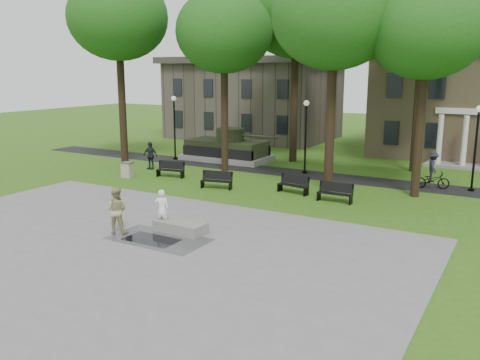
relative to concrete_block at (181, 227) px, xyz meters
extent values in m
plane|color=#2E5714|center=(-0.87, 1.73, -0.24)|extent=(120.00, 120.00, 0.00)
cube|color=gray|center=(-0.87, -3.27, -0.23)|extent=(22.00, 16.00, 0.02)
cube|color=black|center=(-0.87, 13.73, -0.24)|extent=(44.00, 2.60, 0.01)
cube|color=#4C443D|center=(-11.87, 28.23, 3.35)|extent=(15.00, 10.00, 7.20)
cylinder|color=black|center=(-12.87, 10.73, 4.24)|extent=(0.52, 0.52, 8.96)
ellipsoid|color=#235313|center=(-12.87, 10.73, 9.84)|extent=(6.80, 6.80, 5.78)
cylinder|color=black|center=(-5.37, 12.23, 3.75)|extent=(0.48, 0.48, 8.00)
ellipsoid|color=#235313|center=(-5.37, 12.23, 8.76)|extent=(6.20, 6.20, 5.27)
cylinder|color=black|center=(2.63, 10.23, 3.92)|extent=(0.50, 0.50, 8.32)
ellipsoid|color=#235313|center=(2.63, 10.23, 9.12)|extent=(6.60, 6.60, 5.61)
cylinder|color=black|center=(7.13, 11.23, 3.59)|extent=(0.46, 0.46, 7.68)
ellipsoid|color=#235313|center=(7.13, 11.23, 8.40)|extent=(6.00, 6.00, 5.10)
cylinder|color=black|center=(-2.87, 17.73, 4.39)|extent=(0.54, 0.54, 9.28)
ellipsoid|color=#235313|center=(-2.87, 17.73, 10.20)|extent=(7.20, 7.20, 6.12)
cylinder|color=black|center=(5.63, 18.23, 4.08)|extent=(0.50, 0.50, 8.64)
ellipsoid|color=#235313|center=(5.63, 18.23, 9.47)|extent=(6.40, 6.40, 5.44)
cylinder|color=black|center=(-10.87, 14.03, 1.96)|extent=(0.12, 0.12, 4.40)
sphere|color=silver|center=(-10.87, 14.03, 4.30)|extent=(0.36, 0.36, 0.36)
cylinder|color=black|center=(-10.87, 14.03, -0.16)|extent=(0.32, 0.32, 0.16)
cylinder|color=black|center=(-0.37, 14.03, 1.96)|extent=(0.12, 0.12, 4.40)
sphere|color=silver|center=(-0.37, 14.03, 4.30)|extent=(0.36, 0.36, 0.36)
cylinder|color=black|center=(-0.37, 14.03, -0.16)|extent=(0.32, 0.32, 0.16)
cylinder|color=black|center=(9.63, 14.03, 1.96)|extent=(0.12, 0.12, 4.40)
sphere|color=silver|center=(9.63, 14.03, 4.30)|extent=(0.36, 0.36, 0.36)
cylinder|color=black|center=(9.63, 14.03, -0.16)|extent=(0.32, 0.32, 0.16)
cube|color=gray|center=(-7.37, 15.73, -0.04)|extent=(6.50, 3.40, 0.40)
cube|color=#282F19|center=(-7.37, 15.73, 0.70)|extent=(5.80, 2.80, 1.10)
cube|color=black|center=(-7.37, 14.38, 0.51)|extent=(5.80, 0.35, 0.70)
cube|color=black|center=(-7.37, 17.08, 0.51)|extent=(5.80, 0.35, 0.70)
cylinder|color=#282F19|center=(-7.07, 15.73, 1.71)|extent=(2.10, 2.10, 0.90)
cylinder|color=#282F19|center=(-4.77, 15.73, 1.71)|extent=(3.20, 0.18, 0.18)
cube|color=black|center=(-0.43, -1.36, -0.22)|extent=(2.20, 1.20, 0.00)
cube|color=gray|center=(0.00, 0.00, 0.00)|extent=(2.23, 1.06, 0.45)
cube|color=brown|center=(-0.96, -0.02, -0.19)|extent=(0.80, 0.42, 0.07)
imported|color=white|center=(-0.91, -0.06, 0.63)|extent=(0.75, 0.67, 1.72)
imported|color=tan|center=(-2.21, -1.39, 0.74)|extent=(1.14, 1.02, 1.94)
imported|color=#1F2429|center=(-10.01, 10.13, 0.69)|extent=(1.12, 0.52, 1.87)
imported|color=black|center=(7.60, 13.53, 0.26)|extent=(2.02, 1.27, 1.00)
imported|color=#21222C|center=(7.60, 13.53, 1.04)|extent=(0.95, 1.22, 1.67)
cube|color=black|center=(-7.20, 8.65, 0.21)|extent=(1.85, 0.74, 0.05)
cube|color=black|center=(-7.20, 8.87, 0.51)|extent=(1.80, 0.45, 0.50)
cube|color=black|center=(-8.05, 8.65, -0.02)|extent=(0.13, 0.45, 0.45)
cube|color=black|center=(-6.35, 8.65, -0.02)|extent=(0.13, 0.45, 0.45)
cube|color=black|center=(-2.98, 7.43, 0.21)|extent=(1.85, 0.81, 0.05)
cube|color=black|center=(-2.98, 7.65, 0.51)|extent=(1.79, 0.52, 0.50)
cube|color=black|center=(-3.83, 7.43, -0.02)|extent=(0.15, 0.45, 0.45)
cube|color=black|center=(-2.13, 7.43, -0.02)|extent=(0.15, 0.45, 0.45)
cube|color=black|center=(1.24, 8.57, 0.21)|extent=(1.85, 0.73, 0.05)
cube|color=black|center=(1.24, 8.79, 0.51)|extent=(1.80, 0.44, 0.50)
cube|color=black|center=(0.39, 8.57, -0.02)|extent=(0.13, 0.45, 0.45)
cube|color=black|center=(2.09, 8.57, -0.02)|extent=(0.13, 0.45, 0.45)
cube|color=black|center=(3.85, 7.91, 0.21)|extent=(1.80, 0.45, 0.05)
cube|color=black|center=(3.85, 8.13, 0.51)|extent=(1.80, 0.15, 0.50)
cube|color=black|center=(3.00, 7.91, -0.02)|extent=(0.06, 0.45, 0.45)
cube|color=black|center=(4.70, 7.91, -0.02)|extent=(0.06, 0.45, 0.45)
cube|color=#B1A892|center=(-9.54, 7.33, 0.21)|extent=(0.71, 0.71, 0.90)
cube|color=#4C4C4C|center=(-9.54, 7.33, 0.69)|extent=(0.78, 0.78, 0.06)
camera|label=1|loc=(12.18, -16.21, 6.36)|focal=38.00mm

